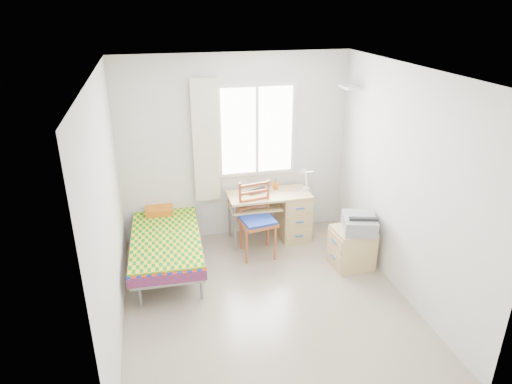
% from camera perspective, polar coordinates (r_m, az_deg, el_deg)
% --- Properties ---
extents(floor, '(3.50, 3.50, 0.00)m').
position_cam_1_polar(floor, '(5.44, 1.26, -13.43)').
color(floor, '#BCAD93').
rests_on(floor, ground).
extents(ceiling, '(3.50, 3.50, 0.00)m').
position_cam_1_polar(ceiling, '(4.41, 1.56, 14.82)').
color(ceiling, white).
rests_on(ceiling, wall_back).
extents(wall_back, '(3.20, 0.00, 3.20)m').
position_cam_1_polar(wall_back, '(6.38, -2.58, 5.41)').
color(wall_back, silver).
rests_on(wall_back, ground).
extents(wall_left, '(0.00, 3.50, 3.50)m').
position_cam_1_polar(wall_left, '(4.67, -17.99, -2.59)').
color(wall_left, silver).
rests_on(wall_left, ground).
extents(wall_right, '(0.00, 3.50, 3.50)m').
position_cam_1_polar(wall_right, '(5.38, 18.12, 0.82)').
color(wall_right, silver).
rests_on(wall_right, ground).
extents(window, '(1.10, 0.04, 1.30)m').
position_cam_1_polar(window, '(6.34, 0.11, 7.70)').
color(window, white).
rests_on(window, wall_back).
extents(curtain, '(0.35, 0.05, 1.70)m').
position_cam_1_polar(curtain, '(6.21, -6.31, 6.24)').
color(curtain, white).
rests_on(curtain, wall_back).
extents(floating_shelf, '(0.20, 0.32, 0.03)m').
position_cam_1_polar(floating_shelf, '(6.29, 11.70, 12.71)').
color(floating_shelf, white).
rests_on(floating_shelf, wall_right).
extents(bed, '(0.93, 1.90, 0.81)m').
position_cam_1_polar(bed, '(6.04, -11.25, -5.43)').
color(bed, gray).
rests_on(bed, floor).
extents(desk, '(1.15, 0.53, 0.72)m').
position_cam_1_polar(desk, '(6.57, 4.16, -2.59)').
color(desk, tan).
rests_on(desk, floor).
extents(chair, '(0.50, 0.50, 1.00)m').
position_cam_1_polar(chair, '(6.09, 0.15, -2.96)').
color(chair, '#963D1D').
rests_on(chair, floor).
extents(cabinet, '(0.52, 0.46, 0.53)m').
position_cam_1_polar(cabinet, '(6.05, 11.89, -6.82)').
color(cabinet, tan).
rests_on(cabinet, floor).
extents(printer, '(0.51, 0.55, 0.20)m').
position_cam_1_polar(printer, '(5.87, 12.77, -3.80)').
color(printer, '#919398').
rests_on(printer, cabinet).
extents(laptop, '(0.38, 0.31, 0.03)m').
position_cam_1_polar(laptop, '(6.38, 0.40, -0.02)').
color(laptop, black).
rests_on(laptop, desk).
extents(pen_cup, '(0.09, 0.09, 0.10)m').
position_cam_1_polar(pen_cup, '(6.51, 2.45, 0.78)').
color(pen_cup, '#CE5916').
rests_on(pen_cup, desk).
extents(task_lamp, '(0.22, 0.32, 0.39)m').
position_cam_1_polar(task_lamp, '(6.32, 6.16, 1.90)').
color(task_lamp, white).
rests_on(task_lamp, desk).
extents(book, '(0.18, 0.23, 0.02)m').
position_cam_1_polar(book, '(6.34, -0.06, -1.55)').
color(book, gray).
rests_on(book, desk).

